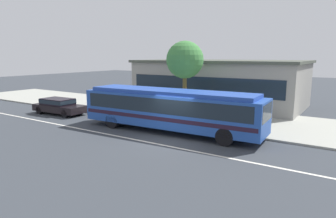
% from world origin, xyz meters
% --- Properties ---
extents(ground_plane, '(120.00, 120.00, 0.00)m').
position_xyz_m(ground_plane, '(0.00, 0.00, 0.00)').
color(ground_plane, '#34383F').
extents(sidewalk_slab, '(60.00, 8.00, 0.12)m').
position_xyz_m(sidewalk_slab, '(0.00, 7.18, 0.06)').
color(sidewalk_slab, '#9E9F94').
rests_on(sidewalk_slab, ground_plane).
extents(lane_stripe_center, '(56.00, 0.16, 0.01)m').
position_xyz_m(lane_stripe_center, '(0.00, -0.80, 0.00)').
color(lane_stripe_center, silver).
rests_on(lane_stripe_center, ground_plane).
extents(transit_bus, '(12.03, 3.03, 2.69)m').
position_xyz_m(transit_bus, '(-0.97, 1.83, 1.57)').
color(transit_bus, '#2149A1').
rests_on(transit_bus, ground_plane).
extents(sedan_behind_bus, '(4.74, 2.09, 1.29)m').
position_xyz_m(sedan_behind_bus, '(-11.88, 1.72, 0.73)').
color(sedan_behind_bus, black).
rests_on(sedan_behind_bus, ground_plane).
extents(pedestrian_waiting_near_sign, '(0.44, 0.44, 1.64)m').
position_xyz_m(pedestrian_waiting_near_sign, '(-3.04, 4.11, 1.08)').
color(pedestrian_waiting_near_sign, '#212B4D').
rests_on(pedestrian_waiting_near_sign, sidewalk_slab).
extents(pedestrian_walking_along_curb, '(0.48, 0.48, 1.64)m').
position_xyz_m(pedestrian_walking_along_curb, '(-5.98, 3.74, 1.08)').
color(pedestrian_walking_along_curb, navy).
rests_on(pedestrian_walking_along_curb, sidewalk_slab).
extents(bus_stop_sign, '(0.15, 0.44, 2.29)m').
position_xyz_m(bus_stop_sign, '(3.97, 3.73, 1.60)').
color(bus_stop_sign, gray).
rests_on(bus_stop_sign, sidewalk_slab).
extents(street_tree_near_stop, '(2.88, 2.88, 5.80)m').
position_xyz_m(street_tree_near_stop, '(-2.52, 6.37, 4.44)').
color(street_tree_near_stop, brown).
rests_on(street_tree_near_stop, sidewalk_slab).
extents(station_building, '(15.58, 8.96, 4.37)m').
position_xyz_m(station_building, '(-2.49, 13.30, 2.19)').
color(station_building, gray).
rests_on(station_building, ground_plane).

